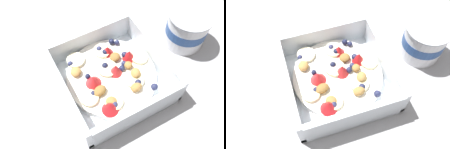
# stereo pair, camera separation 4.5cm
# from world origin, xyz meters

# --- Properties ---
(ground_plane) EXTENTS (2.40, 2.40, 0.00)m
(ground_plane) POSITION_xyz_m (0.00, 0.00, 0.00)
(ground_plane) COLOR #9E9EA3
(fruit_bowl) EXTENTS (0.19, 0.19, 0.06)m
(fruit_bowl) POSITION_xyz_m (0.00, 0.02, 0.02)
(fruit_bowl) COLOR white
(fruit_bowl) RESTS_ON ground
(spoon) EXTENTS (0.11, 0.16, 0.01)m
(spoon) POSITION_xyz_m (-0.14, 0.04, 0.00)
(spoon) COLOR silver
(spoon) RESTS_ON ground
(yogurt_cup) EXTENTS (0.09, 0.09, 0.08)m
(yogurt_cup) POSITION_xyz_m (-0.02, 0.20, 0.04)
(yogurt_cup) COLOR white
(yogurt_cup) RESTS_ON ground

